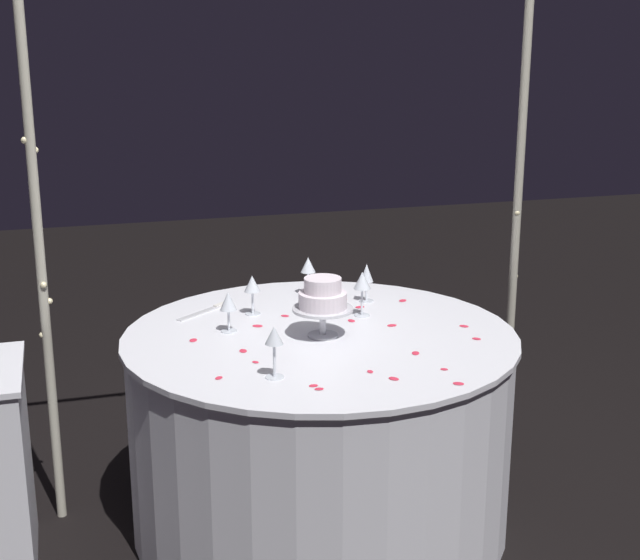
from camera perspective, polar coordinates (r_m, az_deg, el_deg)
The scene contains 31 objects.
ground_plane at distance 3.56m, azimuth 0.00°, elevation -15.12°, with size 12.00×12.00×0.00m, color black.
decorative_arch at distance 3.40m, azimuth -1.54°, elevation 7.93°, with size 1.98×0.06×2.09m.
main_table at distance 3.38m, azimuth 0.00°, elevation -9.56°, with size 1.44×1.44×0.76m.
tiered_cake at distance 3.17m, azimuth 0.25°, elevation -1.19°, with size 0.22×0.22×0.22m.
wine_glass_0 at distance 3.70m, azimuth -0.77°, elevation 0.86°, with size 0.06×0.06×0.16m.
wine_glass_1 at distance 2.79m, azimuth -2.98°, elevation -3.81°, with size 0.06×0.06×0.17m.
wine_glass_2 at distance 3.41m, azimuth 2.73°, elevation -0.15°, with size 0.07×0.07×0.18m.
wine_glass_3 at distance 3.44m, azimuth -4.38°, elevation -0.36°, with size 0.06×0.06×0.16m.
wine_glass_4 at distance 3.24m, azimuth -5.93°, elevation -1.48°, with size 0.06×0.06×0.15m.
wine_glass_5 at distance 3.60m, azimuth 3.02°, elevation 0.33°, with size 0.06×0.06×0.16m.
cake_knife at distance 3.53m, azimuth -7.19°, elevation -1.91°, with size 0.25×0.20×0.01m.
rose_petal_0 at distance 3.65m, azimuth 1.51°, elevation -1.25°, with size 0.03×0.02×0.00m, color #E02D47.
rose_petal_1 at distance 3.32m, azimuth -4.04°, elevation -2.96°, with size 0.04×0.03×0.00m, color #E02D47.
rose_petal_2 at distance 3.33m, azimuth 4.65°, elevation -2.93°, with size 0.04×0.03×0.00m, color #E02D47.
rose_petal_3 at distance 2.81m, azimuth 8.90°, elevation -6.60°, with size 0.04×0.02×0.00m, color #E02D47.
rose_petal_4 at distance 3.36m, azimuth 9.26°, elevation -2.94°, with size 0.04×0.02×0.00m, color #E02D47.
rose_petal_5 at distance 3.07m, azimuth -4.97°, elevation -4.56°, with size 0.04×0.03×0.00m, color #E02D47.
rose_petal_6 at distance 2.76m, azimuth -0.43°, elevation -6.81°, with size 0.03×0.02×0.00m, color #E02D47.
rose_petal_7 at distance 3.55m, azimuth 2.58°, elevation -1.75°, with size 0.04×0.03×0.00m, color #E02D47.
rose_petal_8 at distance 2.74m, azimuth -0.05°, elevation -7.02°, with size 0.03×0.02×0.00m, color #E02D47.
rose_petal_9 at distance 3.65m, azimuth 5.35°, elevation -1.32°, with size 0.04×0.03×0.00m, color #E02D47.
rose_petal_10 at distance 2.92m, azimuth 7.99°, elevation -5.70°, with size 0.02×0.02×0.00m, color #E02D47.
rose_petal_11 at distance 3.44m, azimuth -2.27°, elevation -2.32°, with size 0.03×0.02×0.00m, color #E02D47.
rose_petal_12 at distance 3.38m, azimuth 2.04°, elevation -2.63°, with size 0.04×0.02×0.00m, color #E02D47.
rose_petal_13 at distance 3.20m, azimuth -8.16°, elevation -3.85°, with size 0.04×0.03×0.00m, color #E02D47.
rose_petal_14 at distance 3.23m, azimuth 10.05°, elevation -3.74°, with size 0.03×0.02×0.00m, color #E02D47.
rose_petal_15 at distance 2.96m, azimuth -4.18°, elevation -5.29°, with size 0.02×0.02×0.00m, color #E02D47.
rose_petal_16 at distance 2.83m, azimuth 4.77°, elevation -6.34°, with size 0.04×0.03×0.00m, color #E02D47.
rose_petal_17 at distance 3.05m, azimuth 6.17°, elevation -4.70°, with size 0.04×0.03×0.00m, color #E02D47.
rose_petal_18 at distance 2.88m, azimuth 3.25°, elevation -5.90°, with size 0.03×0.02×0.00m, color #E02D47.
rose_petal_19 at distance 2.84m, azimuth -6.53°, elevation -6.28°, with size 0.03×0.02×0.00m, color #E02D47.
Camera 1 is at (-0.88, -2.94, 1.80)m, focal length 49.72 mm.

